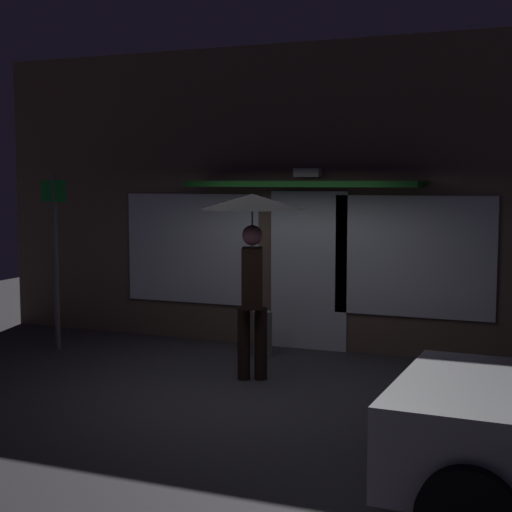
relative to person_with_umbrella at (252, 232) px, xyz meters
The scene contains 5 objects.
ground_plane 1.79m from the person_with_umbrella, 75.13° to the right, with size 18.00×18.00×0.00m, color #38353A.
building_facade 2.02m from the person_with_umbrella, 87.41° to the left, with size 9.94×1.00×4.22m.
person_with_umbrella is the anchor object (origin of this frame).
street_sign_post 3.21m from the person_with_umbrella, behind, with size 0.40×0.07×2.45m.
sidewalk_bollard 1.91m from the person_with_umbrella, 106.19° to the left, with size 0.26×0.26×0.60m, color slate.
Camera 1 is at (3.29, -7.87, 2.35)m, focal length 53.89 mm.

